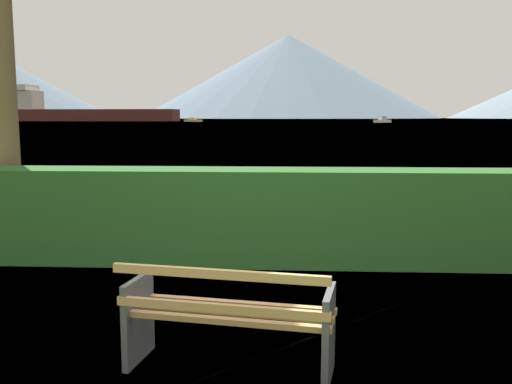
# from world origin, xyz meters

# --- Properties ---
(ground_plane) EXTENTS (1400.00, 1400.00, 0.00)m
(ground_plane) POSITION_xyz_m (0.00, 0.00, 0.00)
(ground_plane) COLOR #567A38
(water_surface) EXTENTS (620.00, 620.00, 0.00)m
(water_surface) POSITION_xyz_m (0.00, 308.63, 0.00)
(water_surface) COLOR #6B8EA3
(water_surface) RESTS_ON ground_plane
(park_bench) EXTENTS (1.66, 0.83, 0.87)m
(park_bench) POSITION_xyz_m (-0.01, -0.06, 0.42)
(park_bench) COLOR tan
(park_bench) RESTS_ON ground_plane
(hedge_row) EXTENTS (10.13, 0.79, 1.24)m
(hedge_row) POSITION_xyz_m (0.00, 3.23, 0.62)
(hedge_row) COLOR #285B23
(hedge_row) RESTS_ON ground_plane
(cargo_ship_large) EXTENTS (78.59, 17.18, 14.34)m
(cargo_ship_large) POSITION_xyz_m (-87.99, 219.53, 4.01)
(cargo_ship_large) COLOR #471E19
(cargo_ship_large) RESTS_ON water_surface
(fishing_boat_near) EXTENTS (5.78, 5.49, 1.90)m
(fishing_boat_near) POSITION_xyz_m (28.56, 168.42, 0.66)
(fishing_boat_near) COLOR silver
(fishing_boat_near) RESTS_ON water_surface
(sailboat_mid) EXTENTS (7.05, 5.68, 1.42)m
(sailboat_mid) POSITION_xyz_m (-33.17, 196.53, 0.51)
(sailboat_mid) COLOR gold
(sailboat_mid) RESTS_ON water_surface
(distant_hills) EXTENTS (895.50, 352.91, 83.19)m
(distant_hills) POSITION_xyz_m (24.07, 549.52, 38.18)
(distant_hills) COLOR slate
(distant_hills) RESTS_ON ground_plane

